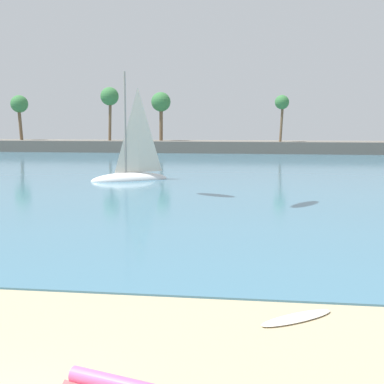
{
  "coord_description": "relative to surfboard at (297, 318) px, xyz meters",
  "views": [
    {
      "loc": [
        4.01,
        -6.38,
        4.68
      ],
      "look_at": [
        1.5,
        11.71,
        2.26
      ],
      "focal_mm": 49.56,
      "sensor_mm": 36.0,
      "label": 1
    }
  ],
  "objects": [
    {
      "name": "sea",
      "position": [
        -4.83,
        54.65,
        -0.01
      ],
      "size": [
        220.0,
        106.95,
        0.06
      ],
      "primitive_type": "cube",
      "color": "teal",
      "rests_on": "ground"
    },
    {
      "name": "palm_headland",
      "position": [
        -0.99,
        68.15,
        2.35
      ],
      "size": [
        104.7,
        6.1,
        12.7
      ],
      "color": "#605B54",
      "rests_on": "ground"
    },
    {
      "name": "surfboard",
      "position": [
        0.0,
        0.0,
        0.0
      ],
      "size": [
        1.98,
        1.7,
        0.08
      ],
      "primitive_type": "ellipsoid",
      "rotation": [
        0.0,
        0.0,
        3.8
      ],
      "color": "white",
      "rests_on": "ground"
    },
    {
      "name": "sailboat_near_shore",
      "position": [
        -11.43,
        28.76,
        0.85
      ],
      "size": [
        6.36,
        4.94,
        9.15
      ],
      "color": "white",
      "rests_on": "sea"
    }
  ]
}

